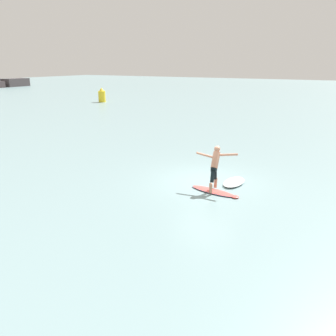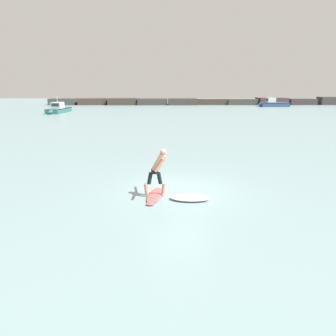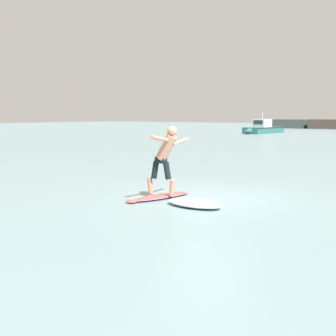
# 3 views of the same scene
# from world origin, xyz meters

# --- Properties ---
(ground_plane) EXTENTS (200.00, 200.00, 0.00)m
(ground_plane) POSITION_xyz_m (0.00, 0.00, 0.00)
(ground_plane) COLOR gray
(surfboard) EXTENTS (0.80, 2.16, 0.22)m
(surfboard) POSITION_xyz_m (-0.93, -0.77, 0.04)
(surfboard) COLOR #DE4F49
(surfboard) RESTS_ON ground
(surfer) EXTENTS (0.89, 1.71, 1.78)m
(surfer) POSITION_xyz_m (-0.78, -0.72, 1.15)
(surfer) COLOR tan
(surfer) RESTS_ON surfboard
(fishing_boat_near_jetty) EXTENTS (2.39, 7.54, 2.54)m
(fishing_boat_near_jetty) POSITION_xyz_m (-17.77, 39.59, 0.55)
(fishing_boat_near_jetty) COLOR #2B615E
(fishing_boat_near_jetty) RESTS_ON ground
(wave_foam_at_tail) EXTENTS (1.54, 0.87, 0.17)m
(wave_foam_at_tail) POSITION_xyz_m (0.42, -1.17, 0.08)
(wave_foam_at_tail) COLOR white
(wave_foam_at_tail) RESTS_ON ground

